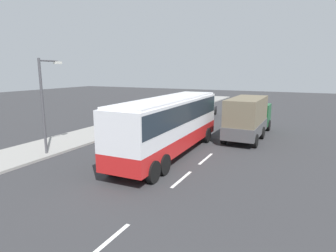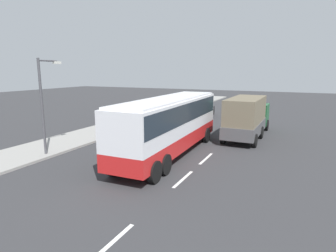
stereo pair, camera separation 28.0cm
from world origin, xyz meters
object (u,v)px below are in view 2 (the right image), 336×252
Objects in this scene: car_black_sedan at (202,109)px; pedestrian_near_curb at (105,119)px; coach_bus at (170,120)px; street_lamp at (44,99)px; pedestrian_at_crossing at (123,113)px; cargo_truck at (247,116)px; car_yellow_taxi at (176,118)px.

pedestrian_near_curb is (-11.93, 4.84, 0.33)m from car_black_sedan.
coach_bus is 2.46× the size of car_black_sedan.
pedestrian_near_curb is 0.30× the size of street_lamp.
street_lamp is at bearing 165.54° from car_black_sedan.
pedestrian_at_crossing is 11.25m from street_lamp.
cargo_truck is at bearing -129.67° from pedestrian_near_curb.
cargo_truck is 10.88m from car_black_sedan.
car_black_sedan is 19.63m from street_lamp.
coach_bus reaches higher than pedestrian_near_curb.
street_lamp reaches higher than coach_bus.
pedestrian_at_crossing is (0.42, 12.11, -0.58)m from cargo_truck.
street_lamp is (-7.11, -0.95, 2.43)m from pedestrian_near_curb.
car_yellow_taxi is at bearing -15.03° from street_lamp.
pedestrian_near_curb is at bearing 141.65° from car_yellow_taxi.
pedestrian_at_crossing is at bearing 88.69° from cargo_truck.
car_yellow_taxi is 2.69× the size of pedestrian_near_curb.
car_black_sedan is 12.88m from pedestrian_near_curb.
cargo_truck reaches higher than pedestrian_near_curb.
car_black_sedan is 2.66× the size of pedestrian_near_curb.
car_black_sedan is at bearing -4.28° from car_yellow_taxi.
car_black_sedan is (8.60, 6.61, -0.88)m from cargo_truck.
car_black_sedan is 9.87m from pedestrian_at_crossing.
cargo_truck is 1.39× the size of street_lamp.
pedestrian_at_crossing is (7.52, 8.59, -1.11)m from coach_bus.
car_yellow_taxi is 13.22m from street_lamp.
car_black_sedan is 2.72× the size of pedestrian_at_crossing.
car_yellow_taxi is at bearing 20.36° from coach_bus.
pedestrian_near_curb is 7.57m from street_lamp.
pedestrian_at_crossing is at bearing 8.47° from street_lamp.
coach_bus is 8.84m from pedestrian_near_curb.
street_lamp is at bearing 114.31° from coach_bus.
car_yellow_taxi is (2.03, 7.15, -0.96)m from cargo_truck.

